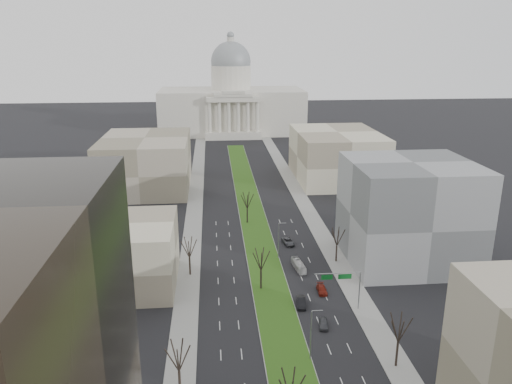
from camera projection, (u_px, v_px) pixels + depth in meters
ground at (254, 223)px, 144.08m from camera, size 600.00×600.00×0.00m
median at (254, 224)px, 143.09m from camera, size 8.00×222.03×0.20m
sidewalk_left at (190, 261)px, 118.76m from camera, size 5.00×330.00×0.15m
sidewalk_right at (334, 256)px, 121.74m from camera, size 5.00×330.00×0.15m
capitol at (231, 103)px, 281.78m from camera, size 80.00×46.00×55.00m
building_beige_left at (114, 254)px, 105.88m from camera, size 26.00×22.00×14.00m
building_grey_right at (409, 212)px, 116.80m from camera, size 28.00×26.00×24.00m
building_far_left at (146, 163)px, 176.56m from camera, size 30.00×40.00×18.00m
building_far_right at (337, 156)px, 187.29m from camera, size 30.00×40.00×18.00m
tree_left_mid at (178, 355)px, 71.99m from camera, size 5.40×5.40×9.72m
tree_left_far at (189, 247)px, 110.13m from camera, size 5.28×5.28×9.50m
tree_right_mid at (399, 328)px, 78.69m from camera, size 5.52×5.52×9.94m
tree_right_far at (337, 236)px, 116.97m from camera, size 5.04×5.04×9.07m
tree_median_b at (261, 259)px, 103.77m from camera, size 5.40×5.40×9.72m
tree_median_c at (247, 200)px, 141.86m from camera, size 5.40×5.40×9.72m
streetlamp_median_b at (311, 334)px, 81.09m from camera, size 1.90×0.20×9.16m
streetlamp_median_c at (279, 240)px, 119.18m from camera, size 1.90×0.20×9.16m
mast_arm_signs at (346, 282)px, 95.85m from camera, size 9.12×0.24×8.09m
car_grey_near at (323, 323)px, 91.72m from camera, size 2.26×4.21×1.36m
car_black at (301, 302)px, 98.98m from camera, size 2.31×5.00×1.59m
car_red at (322, 289)px, 104.24m from camera, size 2.00×4.59×1.31m
car_grey_far at (288, 241)px, 128.87m from camera, size 3.20×5.60×1.47m
box_van at (299, 265)px, 114.57m from camera, size 2.49×7.26×1.98m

